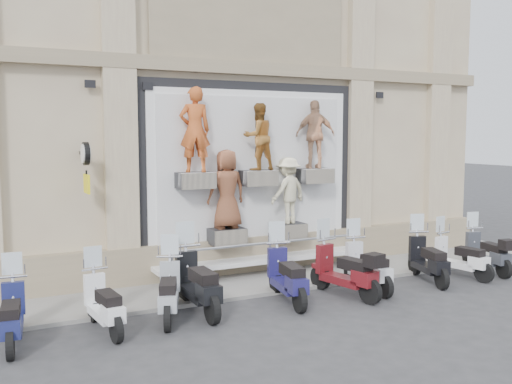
% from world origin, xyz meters
% --- Properties ---
extents(ground, '(90.00, 90.00, 0.00)m').
position_xyz_m(ground, '(0.00, 0.00, 0.00)').
color(ground, '#303032').
rests_on(ground, ground).
extents(sidewalk, '(16.00, 2.20, 0.08)m').
position_xyz_m(sidewalk, '(0.00, 2.10, 0.04)').
color(sidewalk, gray).
rests_on(sidewalk, ground).
extents(building, '(14.00, 8.60, 12.00)m').
position_xyz_m(building, '(0.00, 7.00, 6.00)').
color(building, '#C4B48F').
rests_on(building, ground).
extents(shop_vitrine, '(5.60, 0.86, 4.30)m').
position_xyz_m(shop_vitrine, '(0.02, 2.75, 2.39)').
color(shop_vitrine, black).
rests_on(shop_vitrine, ground).
extents(guard_rail, '(5.06, 0.10, 0.93)m').
position_xyz_m(guard_rail, '(0.00, 2.00, 0.47)').
color(guard_rail, '#9EA0A5').
rests_on(guard_rail, ground).
extents(clock_sign_bracket, '(0.10, 0.80, 1.02)m').
position_xyz_m(clock_sign_bracket, '(-3.90, 2.47, 2.80)').
color(clock_sign_bracket, black).
rests_on(clock_sign_bracket, ground).
extents(scooter_a, '(0.70, 1.76, 1.39)m').
position_xyz_m(scooter_a, '(-5.48, 0.39, 0.69)').
color(scooter_a, '#161B4D').
rests_on(scooter_a, ground).
extents(scooter_b, '(0.66, 1.74, 1.38)m').
position_xyz_m(scooter_b, '(-4.05, 0.38, 0.69)').
color(scooter_b, white).
rests_on(scooter_b, ground).
extents(scooter_c, '(1.12, 1.86, 1.46)m').
position_xyz_m(scooter_c, '(-2.86, 0.51, 0.73)').
color(scooter_c, '#8F949A').
rests_on(scooter_c, ground).
extents(scooter_d, '(0.60, 2.02, 1.63)m').
position_xyz_m(scooter_d, '(-2.27, 0.64, 0.82)').
color(scooter_d, black).
rests_on(scooter_d, ground).
extents(scooter_e, '(0.86, 1.96, 1.54)m').
position_xyz_m(scooter_e, '(-0.45, 0.45, 0.77)').
color(scooter_e, '#18154C').
rests_on(scooter_e, ground).
extents(scooter_f, '(0.92, 1.98, 1.55)m').
position_xyz_m(scooter_f, '(0.82, 0.29, 0.77)').
color(scooter_f, '#590F14').
rests_on(scooter_f, ground).
extents(scooter_g, '(0.70, 1.85, 1.47)m').
position_xyz_m(scooter_g, '(1.54, 0.47, 0.74)').
color(scooter_g, silver).
rests_on(scooter_g, ground).
extents(scooter_h, '(1.04, 1.89, 1.47)m').
position_xyz_m(scooter_h, '(3.19, 0.41, 0.74)').
color(scooter_h, black).
rests_on(scooter_h, ground).
extents(scooter_i, '(0.80, 1.76, 1.38)m').
position_xyz_m(scooter_i, '(4.15, 0.37, 0.69)').
color(scooter_i, white).
rests_on(scooter_i, ground).
extents(scooter_j, '(0.82, 1.79, 1.40)m').
position_xyz_m(scooter_j, '(5.09, 0.44, 0.70)').
color(scooter_j, '#2E3138').
rests_on(scooter_j, ground).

